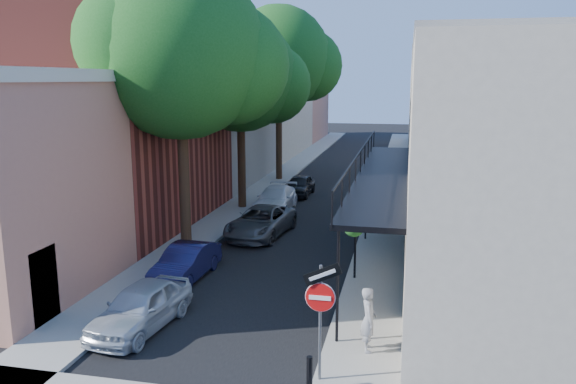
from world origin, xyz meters
The scene contains 16 objects.
road_surface centered at (0.00, 30.00, 0.01)m, with size 6.00×64.00×0.01m, color black.
sidewalk_left centered at (-4.00, 30.00, 0.06)m, with size 2.00×64.00×0.12m, color gray.
sidewalk_right centered at (4.00, 30.00, 0.06)m, with size 2.00×64.00×0.12m, color gray.
buildings_left centered at (-9.30, 28.76, 4.94)m, with size 10.10×59.10×12.00m.
buildings_right centered at (8.99, 29.49, 4.42)m, with size 9.80×55.00×10.00m.
sign_post centered at (3.16, 0.97, 2.04)m, with size 0.89×0.17×2.99m.
bollard centered at (3.00, 0.50, 0.52)m, with size 0.14×0.14×0.80m, color black.
oak_near centered at (-3.37, 10.26, 7.88)m, with size 7.48×6.80×11.42m.
oak_mid centered at (-3.42, 18.23, 7.06)m, with size 6.60×6.00×10.20m.
oak_far centered at (-3.35, 27.27, 8.26)m, with size 7.70×7.00×11.90m.
parked_car_a centered at (-2.26, 2.86, 0.66)m, with size 1.55×3.85×1.31m, color #ABB4BE.
parked_car_b centered at (-2.57, 6.93, 0.61)m, with size 1.29×3.69×1.22m, color #14153F.
parked_car_c centered at (-1.40, 12.93, 0.65)m, with size 2.16×4.69×1.30m, color #4C4E53.
parked_car_d centered at (-1.88, 17.80, 0.65)m, with size 1.81×4.45×1.29m, color white.
parked_car_e centered at (-1.40, 22.14, 0.62)m, with size 1.46×3.64×1.24m, color black.
pedestrian centered at (4.15, 2.67, 0.97)m, with size 0.62×0.41×1.70m, color gray.
Camera 1 is at (4.93, -10.84, 6.98)m, focal length 35.00 mm.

